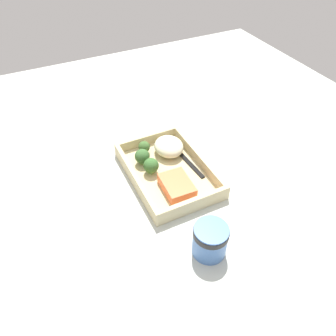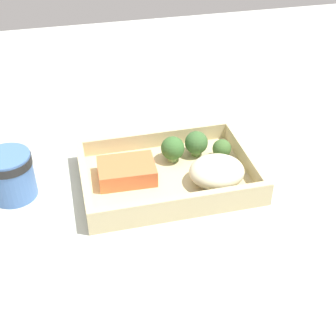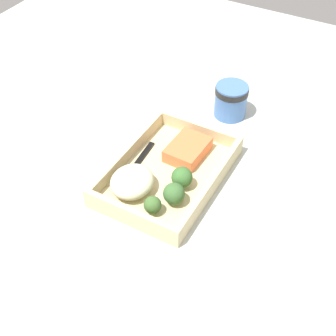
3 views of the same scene
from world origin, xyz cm
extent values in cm
cube|color=#B9BEB4|center=(0.00, 0.00, -1.00)|extent=(160.00, 160.00, 2.00)
cube|color=#C7B789|center=(0.00, 0.00, 0.60)|extent=(28.57, 19.84, 1.20)
cube|color=#C7B789|center=(0.00, -9.32, 2.69)|extent=(28.57, 1.20, 2.97)
cube|color=#C7B789|center=(0.00, 9.32, 2.69)|extent=(28.57, 1.20, 2.97)
cube|color=#C7B789|center=(-13.68, 0.00, 2.69)|extent=(1.20, 17.44, 2.97)
cube|color=#C7B789|center=(13.68, 0.00, 2.69)|extent=(1.20, 17.44, 2.97)
cube|color=orange|center=(-6.76, 0.84, 2.62)|extent=(9.54, 7.18, 2.84)
ellipsoid|color=beige|center=(7.17, -3.76, 3.42)|extent=(9.02, 8.02, 4.43)
cylinder|color=#88AB63|center=(10.20, 2.49, 1.81)|extent=(1.24, 1.24, 1.22)
sphere|color=#3E642E|center=(10.20, 2.49, 3.32)|extent=(3.27, 3.27, 3.27)
cylinder|color=#76A555|center=(6.24, 4.71, 1.91)|extent=(1.54, 1.54, 1.41)
sphere|color=#3A6330|center=(6.24, 4.71, 3.73)|extent=(4.06, 4.06, 4.06)
cylinder|color=#7DAB68|center=(1.82, 4.03, 1.90)|extent=(1.55, 1.55, 1.39)
sphere|color=#39672F|center=(1.82, 4.03, 3.72)|extent=(4.08, 4.08, 4.08)
cube|color=black|center=(-0.43, -6.77, 1.42)|extent=(12.45, 2.10, 0.44)
cube|color=black|center=(7.44, -6.13, 1.42)|extent=(3.57, 2.47, 0.44)
cylinder|color=#4771B2|center=(-24.93, 2.38, 3.88)|extent=(7.28, 7.28, 7.75)
cylinder|color=black|center=(-24.93, 2.38, 6.65)|extent=(7.50, 7.50, 1.40)
cube|color=white|center=(8.24, 21.21, 0.12)|extent=(12.75, 16.66, 0.24)
camera|label=1|loc=(-56.73, 27.68, 61.63)|focal=35.00mm
camera|label=2|loc=(-14.78, -60.25, 48.53)|focal=50.00mm
camera|label=3|loc=(57.39, 31.93, 66.41)|focal=50.00mm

